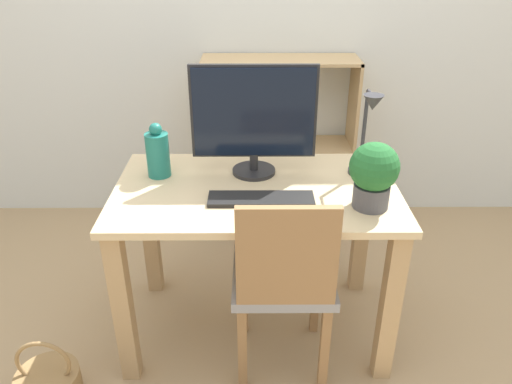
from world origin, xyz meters
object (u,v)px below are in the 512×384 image
object	(u,v)px
vase	(158,153)
potted_plant	(374,173)
bookshelf	(250,147)
keyboard	(261,199)
desk_lamp	(368,128)
chair	(284,278)
monitor	(254,116)

from	to	relation	value
vase	potted_plant	distance (m)	0.89
vase	potted_plant	size ratio (longest dim) A/B	0.91
potted_plant	bookshelf	world-z (taller)	bookshelf
keyboard	vase	distance (m)	0.50
vase	desk_lamp	bearing A→B (deg)	-2.78
vase	bookshelf	bearing A→B (deg)	66.26
bookshelf	chair	bearing A→B (deg)	-83.80
vase	chair	xyz separation A→B (m)	(0.52, -0.37, -0.37)
bookshelf	vase	bearing A→B (deg)	-113.74
chair	monitor	bearing A→B (deg)	98.75
potted_plant	bookshelf	size ratio (longest dim) A/B	0.25
keyboard	bookshelf	xyz separation A→B (m)	(-0.05, 1.10, -0.24)
keyboard	monitor	bearing A→B (deg)	96.14
vase	chair	distance (m)	0.74
vase	keyboard	bearing A→B (deg)	-28.15
desk_lamp	potted_plant	xyz separation A→B (m)	(-0.02, -0.23, -0.09)
desk_lamp	chair	world-z (taller)	desk_lamp
vase	bookshelf	xyz separation A→B (m)	(0.38, 0.87, -0.33)
chair	keyboard	bearing A→B (deg)	114.29
keyboard	chair	xyz separation A→B (m)	(0.09, -0.14, -0.27)
keyboard	bookshelf	bearing A→B (deg)	92.48
desk_lamp	potted_plant	bearing A→B (deg)	-93.90
monitor	vase	size ratio (longest dim) A/B	2.21
desk_lamp	potted_plant	world-z (taller)	desk_lamp
desk_lamp	chair	xyz separation A→B (m)	(-0.34, -0.33, -0.49)
potted_plant	monitor	bearing A→B (deg)	145.36
keyboard	desk_lamp	bearing A→B (deg)	23.77
monitor	bookshelf	xyz separation A→B (m)	(-0.02, 0.84, -0.49)
monitor	bookshelf	bearing A→B (deg)	91.36
keyboard	desk_lamp	xyz separation A→B (m)	(0.43, 0.19, 0.22)
keyboard	vase	xyz separation A→B (m)	(-0.43, 0.23, 0.10)
desk_lamp	chair	size ratio (longest dim) A/B	0.44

